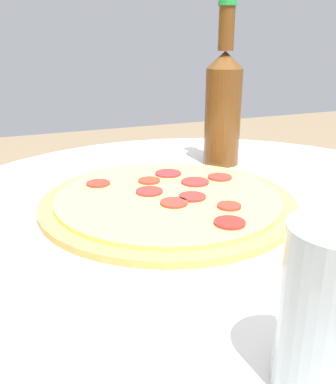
{
  "coord_description": "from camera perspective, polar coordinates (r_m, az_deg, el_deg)",
  "views": [
    {
      "loc": [
        -0.49,
        0.27,
        0.96
      ],
      "look_at": [
        0.04,
        0.06,
        0.75
      ],
      "focal_mm": 40.0,
      "sensor_mm": 36.0,
      "label": 1
    }
  ],
  "objects": [
    {
      "name": "beer_bottle",
      "position": [
        0.8,
        7.37,
        11.54
      ],
      "size": [
        0.07,
        0.07,
        0.28
      ],
      "color": "#563314",
      "rests_on": "table"
    },
    {
      "name": "table",
      "position": [
        0.71,
        5.89,
        -18.32
      ],
      "size": [
        0.88,
        0.88,
        0.73
      ],
      "color": "silver",
      "rests_on": "ground_plane"
    },
    {
      "name": "pizza",
      "position": [
        0.61,
        0.04,
        -1.05
      ],
      "size": [
        0.36,
        0.36,
        0.02
      ],
      "color": "#C68E47",
      "rests_on": "table"
    },
    {
      "name": "drinking_glass",
      "position": [
        0.31,
        20.72,
        -14.71
      ],
      "size": [
        0.07,
        0.07,
        0.12
      ],
      "color": "#ADBCC6",
      "rests_on": "table"
    }
  ]
}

